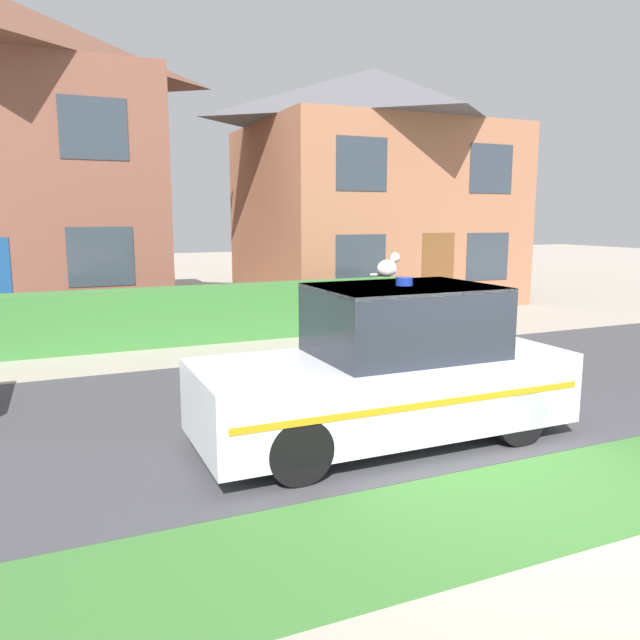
{
  "coord_description": "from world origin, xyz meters",
  "views": [
    {
      "loc": [
        -4.04,
        -4.03,
        2.53
      ],
      "look_at": [
        -0.45,
        4.09,
        1.05
      ],
      "focal_mm": 35.0,
      "sensor_mm": 36.0,
      "label": 1
    }
  ],
  "objects_px": {
    "police_car": "(389,371)",
    "cat": "(389,267)",
    "house_left": "(1,158)",
    "house_right": "(373,185)"
  },
  "relations": [
    {
      "from": "cat",
      "to": "house_left",
      "type": "relative_size",
      "value": 0.04
    },
    {
      "from": "police_car",
      "to": "cat",
      "type": "height_order",
      "value": "cat"
    },
    {
      "from": "cat",
      "to": "house_right",
      "type": "relative_size",
      "value": 0.04
    },
    {
      "from": "police_car",
      "to": "cat",
      "type": "relative_size",
      "value": 14.49
    },
    {
      "from": "police_car",
      "to": "house_left",
      "type": "relative_size",
      "value": 0.55
    },
    {
      "from": "house_right",
      "to": "house_left",
      "type": "bearing_deg",
      "value": 177.81
    },
    {
      "from": "house_left",
      "to": "cat",
      "type": "bearing_deg",
      "value": -69.24
    },
    {
      "from": "cat",
      "to": "house_left",
      "type": "bearing_deg",
      "value": 123.47
    },
    {
      "from": "police_car",
      "to": "house_right",
      "type": "relative_size",
      "value": 0.57
    },
    {
      "from": "police_car",
      "to": "cat",
      "type": "xyz_separation_m",
      "value": [
        0.02,
        0.1,
        1.17
      ]
    }
  ]
}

